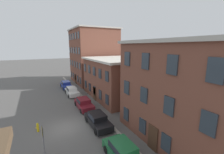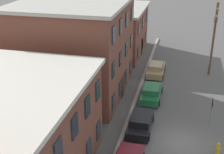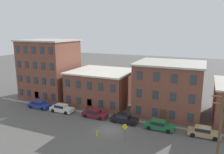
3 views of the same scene
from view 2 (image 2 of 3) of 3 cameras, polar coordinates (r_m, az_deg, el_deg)
name	(u,v)px [view 2 (image 2 of 3)]	position (r m, az deg, el deg)	size (l,w,h in m)	color
ground_plane	(179,143)	(25.43, 12.22, -11.66)	(200.00, 200.00, 0.00)	#565451
kerb_strip	(123,134)	(25.71, 2.03, -10.42)	(56.00, 0.36, 0.16)	#9E998E
apartment_far	(76,48)	(31.34, -6.68, 5.26)	(11.76, 10.16, 9.37)	brown
apartment_annex	(102,29)	(44.05, -1.83, 8.72)	(11.61, 11.84, 6.38)	brown
car_black	(140,122)	(26.08, 5.23, -8.22)	(4.40, 1.92, 1.43)	black
car_green	(152,92)	(31.15, 7.24, -2.74)	(4.40, 1.92, 1.43)	#1E6638
car_tan	(156,69)	(36.90, 8.08, 1.50)	(4.40, 1.92, 1.43)	tan
caution_sign	(212,106)	(27.56, 17.81, -5.12)	(1.01, 0.08, 2.60)	slate
utility_pole	(214,35)	(37.19, 18.11, 7.25)	(2.40, 0.44, 8.43)	brown
fire_hydrant	(218,148)	(24.77, 18.83, -12.19)	(0.24, 0.34, 0.96)	yellow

